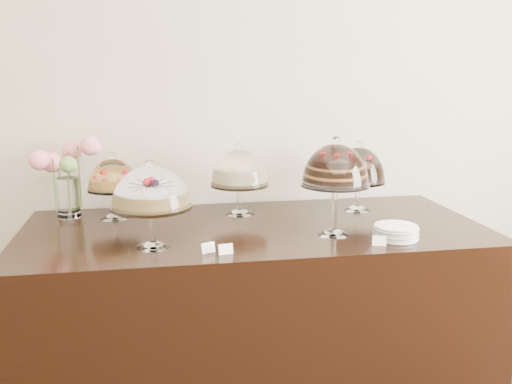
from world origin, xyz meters
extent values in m
cube|color=#C2B59C|center=(0.00, 3.00, 1.50)|extent=(5.00, 0.04, 3.00)
cube|color=black|center=(-0.18, 2.45, 0.45)|extent=(2.20, 1.00, 0.90)
cone|color=white|center=(-0.66, 2.21, 0.91)|extent=(0.15, 0.15, 0.02)
cylinder|color=white|center=(-0.66, 2.21, 1.00)|extent=(0.03, 0.03, 0.15)
cylinder|color=white|center=(-0.66, 2.21, 1.08)|extent=(0.34, 0.34, 0.01)
cylinder|color=#A88A4B|center=(-0.66, 2.21, 1.11)|extent=(0.28, 0.28, 0.06)
sphere|color=red|center=(-0.59, 2.23, 1.15)|extent=(0.02, 0.02, 0.02)
sphere|color=red|center=(-0.72, 2.26, 1.15)|extent=(0.02, 0.02, 0.02)
sphere|color=red|center=(-0.68, 2.13, 1.15)|extent=(0.02, 0.02, 0.02)
sphere|color=white|center=(-0.66, 2.21, 1.26)|extent=(0.04, 0.04, 0.04)
cone|color=white|center=(0.15, 2.25, 0.91)|extent=(0.15, 0.15, 0.02)
cylinder|color=white|center=(0.15, 2.25, 1.03)|extent=(0.03, 0.03, 0.20)
cylinder|color=white|center=(0.15, 2.25, 1.13)|extent=(0.31, 0.31, 0.01)
cylinder|color=black|center=(0.15, 2.25, 1.19)|extent=(0.22, 0.22, 0.10)
sphere|color=red|center=(0.21, 2.27, 1.25)|extent=(0.02, 0.02, 0.02)
sphere|color=red|center=(0.16, 2.31, 1.25)|extent=(0.02, 0.02, 0.02)
sphere|color=red|center=(0.11, 2.29, 1.25)|extent=(0.02, 0.02, 0.02)
sphere|color=red|center=(0.09, 2.23, 1.25)|extent=(0.02, 0.02, 0.02)
sphere|color=red|center=(0.14, 2.19, 1.25)|extent=(0.02, 0.02, 0.02)
sphere|color=red|center=(0.19, 2.21, 1.25)|extent=(0.02, 0.02, 0.02)
sphere|color=white|center=(0.15, 2.25, 1.33)|extent=(0.04, 0.04, 0.04)
cone|color=white|center=(-0.22, 2.70, 0.91)|extent=(0.15, 0.15, 0.02)
cylinder|color=white|center=(-0.22, 2.70, 0.99)|extent=(0.03, 0.03, 0.13)
cylinder|color=white|center=(-0.22, 2.70, 1.06)|extent=(0.30, 0.30, 0.01)
cylinder|color=#FCEEC3|center=(-0.22, 2.70, 1.10)|extent=(0.25, 0.25, 0.08)
sphere|color=white|center=(-0.22, 2.70, 1.26)|extent=(0.04, 0.04, 0.04)
cone|color=white|center=(0.42, 2.67, 0.91)|extent=(0.15, 0.15, 0.02)
cylinder|color=white|center=(0.42, 2.67, 0.99)|extent=(0.03, 0.03, 0.13)
cylinder|color=white|center=(0.42, 2.67, 1.06)|extent=(0.29, 0.29, 0.01)
cylinder|color=black|center=(0.42, 2.67, 1.10)|extent=(0.23, 0.23, 0.08)
sphere|color=red|center=(0.48, 2.69, 1.15)|extent=(0.02, 0.02, 0.02)
sphere|color=red|center=(0.37, 2.71, 1.15)|extent=(0.02, 0.02, 0.02)
sphere|color=red|center=(0.40, 2.61, 1.15)|extent=(0.02, 0.02, 0.02)
sphere|color=white|center=(0.42, 2.67, 1.25)|extent=(0.04, 0.04, 0.04)
cone|color=white|center=(-0.85, 2.73, 0.91)|extent=(0.15, 0.15, 0.02)
cylinder|color=white|center=(-0.85, 2.73, 0.99)|extent=(0.03, 0.03, 0.12)
cylinder|color=white|center=(-0.85, 2.73, 1.05)|extent=(0.26, 0.26, 0.01)
cylinder|color=gold|center=(-0.85, 2.73, 1.08)|extent=(0.21, 0.21, 0.04)
sphere|color=red|center=(-0.80, 2.75, 1.11)|extent=(0.02, 0.02, 0.02)
sphere|color=red|center=(-0.84, 2.79, 1.11)|extent=(0.02, 0.02, 0.02)
sphere|color=red|center=(-0.89, 2.77, 1.11)|extent=(0.02, 0.02, 0.02)
sphere|color=red|center=(-0.91, 2.71, 1.11)|extent=(0.02, 0.02, 0.02)
sphere|color=red|center=(-0.86, 2.67, 1.11)|extent=(0.02, 0.02, 0.02)
sphere|color=red|center=(-0.81, 2.69, 1.11)|extent=(0.02, 0.02, 0.02)
sphere|color=white|center=(-0.85, 2.73, 1.22)|extent=(0.04, 0.04, 0.04)
cylinder|color=white|center=(-1.08, 2.80, 1.00)|extent=(0.11, 0.11, 0.20)
cylinder|color=#476B2D|center=(-1.02, 2.81, 1.10)|extent=(0.01, 0.01, 0.32)
sphere|color=pink|center=(-0.96, 2.82, 1.26)|extent=(0.10, 0.10, 0.10)
cylinder|color=#476B2D|center=(-1.07, 2.85, 1.08)|extent=(0.01, 0.01, 0.29)
sphere|color=pink|center=(-1.07, 2.89, 1.23)|extent=(0.10, 0.10, 0.10)
cylinder|color=#476B2D|center=(-1.12, 2.82, 1.06)|extent=(0.01, 0.01, 0.24)
sphere|color=pink|center=(-1.16, 2.85, 1.18)|extent=(0.11, 0.11, 0.11)
cylinder|color=#476B2D|center=(-1.14, 2.76, 1.07)|extent=(0.01, 0.01, 0.27)
sphere|color=pink|center=(-1.20, 2.73, 1.21)|extent=(0.10, 0.10, 0.10)
cylinder|color=#476B2D|center=(-1.07, 2.74, 1.06)|extent=(0.01, 0.01, 0.25)
sphere|color=#668E45|center=(-1.06, 2.69, 1.19)|extent=(0.08, 0.08, 0.08)
cylinder|color=white|center=(0.40, 2.14, 0.90)|extent=(0.19, 0.19, 0.01)
cylinder|color=white|center=(0.40, 2.14, 0.92)|extent=(0.18, 0.18, 0.01)
cylinder|color=white|center=(0.40, 2.14, 0.93)|extent=(0.19, 0.19, 0.01)
cylinder|color=white|center=(0.40, 2.14, 0.94)|extent=(0.18, 0.18, 0.01)
cylinder|color=white|center=(0.40, 2.14, 0.95)|extent=(0.19, 0.19, 0.01)
cylinder|color=white|center=(0.40, 2.14, 0.96)|extent=(0.18, 0.18, 0.01)
cube|color=white|center=(-0.37, 2.05, 0.92)|extent=(0.06, 0.03, 0.04)
cube|color=white|center=(0.29, 2.05, 0.92)|extent=(0.06, 0.03, 0.04)
cube|color=white|center=(-0.44, 2.08, 0.92)|extent=(0.06, 0.04, 0.04)
camera|label=1|loc=(-0.64, -0.15, 1.65)|focal=40.00mm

